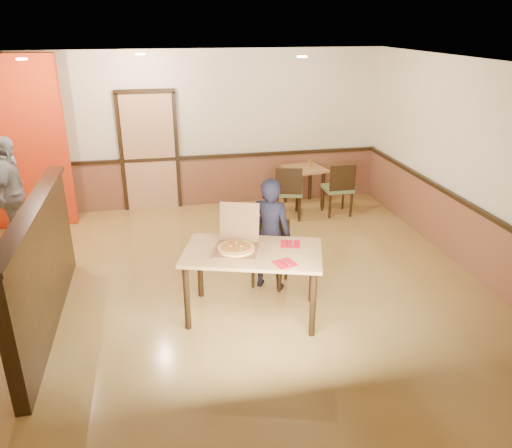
{
  "coord_description": "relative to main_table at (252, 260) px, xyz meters",
  "views": [
    {
      "loc": [
        -0.65,
        -5.48,
        3.26
      ],
      "look_at": [
        0.45,
        0.0,
        0.96
      ],
      "focal_mm": 35.0,
      "sensor_mm": 36.0,
      "label": 1
    }
  ],
  "objects": [
    {
      "name": "floor",
      "position": [
        -0.31,
        0.47,
        -0.72
      ],
      "size": [
        7.0,
        7.0,
        0.0
      ],
      "primitive_type": "plane",
      "color": "#B38C45",
      "rests_on": "ground"
    },
    {
      "name": "ceiling",
      "position": [
        -0.31,
        0.47,
        2.08
      ],
      "size": [
        7.0,
        7.0,
        0.0
      ],
      "primitive_type": "plane",
      "rotation": [
        3.14,
        0.0,
        0.0
      ],
      "color": "black",
      "rests_on": "wall_back"
    },
    {
      "name": "wall_back",
      "position": [
        -0.31,
        3.97,
        0.68
      ],
      "size": [
        7.0,
        0.0,
        7.0
      ],
      "primitive_type": "plane",
      "rotation": [
        1.57,
        0.0,
        0.0
      ],
      "color": "#F2E6BE",
      "rests_on": "floor"
    },
    {
      "name": "wall_right",
      "position": [
        3.19,
        0.47,
        0.68
      ],
      "size": [
        0.0,
        7.0,
        7.0
      ],
      "primitive_type": "plane",
      "rotation": [
        1.57,
        0.0,
        -1.57
      ],
      "color": "#F2E6BE",
      "rests_on": "floor"
    },
    {
      "name": "wainscot_back",
      "position": [
        -0.31,
        3.94,
        -0.27
      ],
      "size": [
        7.0,
        0.04,
        0.9
      ],
      "primitive_type": "cube",
      "color": "brown",
      "rests_on": "floor"
    },
    {
      "name": "chair_rail_back",
      "position": [
        -0.31,
        3.92,
        0.2
      ],
      "size": [
        7.0,
        0.06,
        0.06
      ],
      "primitive_type": "cube",
      "color": "black",
      "rests_on": "wall_back"
    },
    {
      "name": "wainscot_right",
      "position": [
        3.16,
        0.47,
        -0.27
      ],
      "size": [
        0.04,
        7.0,
        0.9
      ],
      "primitive_type": "cube",
      "color": "brown",
      "rests_on": "floor"
    },
    {
      "name": "chair_rail_right",
      "position": [
        3.14,
        0.47,
        0.2
      ],
      "size": [
        0.06,
        7.0,
        0.06
      ],
      "primitive_type": "cube",
      "color": "black",
      "rests_on": "wall_right"
    },
    {
      "name": "back_door",
      "position": [
        -1.11,
        3.93,
        0.33
      ],
      "size": [
        0.9,
        0.06,
        2.1
      ],
      "primitive_type": "cube",
      "color": "tan",
      "rests_on": "wall_back"
    },
    {
      "name": "booth_partition",
      "position": [
        -2.31,
        0.27,
        0.02
      ],
      "size": [
        0.2,
        3.1,
        1.44
      ],
      "color": "black",
      "rests_on": "floor"
    },
    {
      "name": "red_accent_panel",
      "position": [
        -3.21,
        3.47,
        0.68
      ],
      "size": [
        1.6,
        0.2,
        2.78
      ],
      "primitive_type": "cube",
      "color": "red",
      "rests_on": "floor"
    },
    {
      "name": "spot_a",
      "position": [
        -2.61,
        2.27,
        2.06
      ],
      "size": [
        0.14,
        0.14,
        0.02
      ],
      "primitive_type": "cylinder",
      "color": "beige",
      "rests_on": "ceiling"
    },
    {
      "name": "spot_b",
      "position": [
        -1.11,
        2.97,
        2.06
      ],
      "size": [
        0.14,
        0.14,
        0.02
      ],
      "primitive_type": "cylinder",
      "color": "beige",
      "rests_on": "ceiling"
    },
    {
      "name": "spot_c",
      "position": [
        1.09,
        1.97,
        2.06
      ],
      "size": [
        0.14,
        0.14,
        0.02
      ],
      "primitive_type": "cylinder",
      "color": "beige",
      "rests_on": "ceiling"
    },
    {
      "name": "main_table",
      "position": [
        0.0,
        0.0,
        0.0
      ],
      "size": [
        1.74,
        1.3,
        0.83
      ],
      "rotation": [
        0.0,
        0.0,
        -0.29
      ],
      "color": "#B1814A",
      "rests_on": "floor"
    },
    {
      "name": "diner_chair",
      "position": [
        0.4,
        0.75,
        -0.25
      ],
      "size": [
        0.58,
        0.58,
        0.86
      ],
      "rotation": [
        0.0,
        0.0,
        -0.5
      ],
      "color": "#5B6C3F",
      "rests_on": "floor"
    },
    {
      "name": "side_chair_left",
      "position": [
        1.2,
        2.9,
        -0.2
      ],
      "size": [
        0.58,
        0.58,
        0.96
      ],
      "rotation": [
        0.0,
        0.0,
        2.87
      ],
      "color": "#5B6C3F",
      "rests_on": "floor"
    },
    {
      "name": "side_chair_right",
      "position": [
        2.12,
        2.9,
        -0.19
      ],
      "size": [
        0.48,
        0.48,
        0.97
      ],
      "rotation": [
        0.0,
        0.0,
        3.15
      ],
      "color": "#5B6C3F",
      "rests_on": "floor"
    },
    {
      "name": "side_table",
      "position": [
        1.67,
        3.52,
        -0.17
      ],
      "size": [
        0.79,
        0.79,
        0.73
      ],
      "rotation": [
        0.0,
        0.0,
        0.18
      ],
      "color": "#B1814A",
      "rests_on": "floor"
    },
    {
      "name": "diner",
      "position": [
        0.34,
        0.61,
        0.02
      ],
      "size": [
        0.65,
        0.57,
        1.49
      ],
      "primitive_type": "imported",
      "rotation": [
        0.0,
        0.0,
        2.65
      ],
      "color": "black",
      "rests_on": "floor"
    },
    {
      "name": "passerby",
      "position": [
        -3.13,
        2.55,
        0.14
      ],
      "size": [
        0.45,
        1.03,
        1.73
      ],
      "primitive_type": "imported",
      "rotation": [
        0.0,
        0.0,
        1.54
      ],
      "color": "gray",
      "rests_on": "floor"
    },
    {
      "name": "pizza_box",
      "position": [
        -0.17,
        0.05,
        0.17
      ],
      "size": [
        0.6,
        0.66,
        0.49
      ],
      "rotation": [
        0.0,
        0.0,
        -0.32
      ],
      "color": "brown",
      "rests_on": "main_table"
    },
    {
      "name": "pizza",
      "position": [
        -0.19,
        0.0,
        0.16
      ],
      "size": [
        0.52,
        0.52,
        0.03
      ],
      "primitive_type": "cylinder",
      "rotation": [
        0.0,
        0.0,
        -0.28
      ],
      "color": "#F0AA57",
      "rests_on": "pizza_box"
    },
    {
      "name": "napkin_near",
      "position": [
        0.28,
        -0.38,
        0.11
      ],
      "size": [
        0.27,
        0.27,
        0.01
      ],
      "rotation": [
        0.0,
        0.0,
        0.29
      ],
      "color": "red",
      "rests_on": "main_table"
    },
    {
      "name": "napkin_far",
      "position": [
        0.47,
        0.09,
        0.11
      ],
      "size": [
        0.28,
        0.28,
        0.01
      ],
      "rotation": [
        0.0,
        0.0,
        -0.28
      ],
      "color": "red",
      "rests_on": "main_table"
    },
    {
      "name": "condiment",
      "position": [
        1.78,
        3.58,
        0.07
      ],
      "size": [
        0.05,
        0.05,
        0.13
      ],
      "primitive_type": "cylinder",
      "color": "#90561A",
      "rests_on": "side_table"
    }
  ]
}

